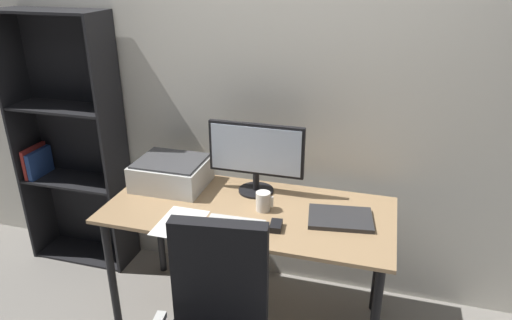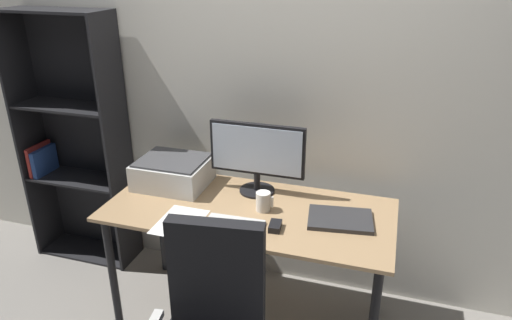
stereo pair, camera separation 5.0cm
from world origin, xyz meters
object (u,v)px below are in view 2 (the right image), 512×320
at_px(monitor, 257,154).
at_px(coffee_mug, 263,201).
at_px(keyboard, 235,223).
at_px(bookshelf, 76,142).
at_px(mouse, 275,226).
at_px(desk, 249,223).
at_px(laptop, 340,219).
at_px(printer, 173,172).

distance_m(monitor, coffee_mug, 0.28).
distance_m(monitor, keyboard, 0.44).
height_order(keyboard, bookshelf, bookshelf).
relative_size(mouse, coffee_mug, 0.93).
bearing_deg(monitor, desk, -85.27).
distance_m(mouse, laptop, 0.34).
bearing_deg(keyboard, monitor, 88.44).
distance_m(desk, bookshelf, 1.38).
distance_m(desk, mouse, 0.27).
bearing_deg(mouse, laptop, 24.38).
bearing_deg(desk, printer, 164.24).
xyz_separation_m(keyboard, laptop, (0.50, 0.19, 0.00)).
bearing_deg(monitor, laptop, -20.70).
xyz_separation_m(keyboard, mouse, (0.20, 0.02, 0.01)).
bearing_deg(coffee_mug, keyboard, -116.73).
xyz_separation_m(printer, bookshelf, (-0.82, 0.20, 0.02)).
distance_m(laptop, bookshelf, 1.84).
relative_size(keyboard, printer, 0.72).
bearing_deg(monitor, printer, -173.30).
xyz_separation_m(monitor, coffee_mug, (0.10, -0.20, -0.18)).
relative_size(monitor, mouse, 5.60).
height_order(laptop, printer, printer).
height_order(desk, monitor, monitor).
height_order(laptop, bookshelf, bookshelf).
relative_size(coffee_mug, bookshelf, 0.06).
height_order(desk, coffee_mug, coffee_mug).
xyz_separation_m(mouse, printer, (-0.70, 0.30, 0.06)).
bearing_deg(bookshelf, desk, -14.60).
distance_m(coffee_mug, bookshelf, 1.45).
bearing_deg(desk, bookshelf, 165.40).
xyz_separation_m(desk, keyboard, (-0.01, -0.18, 0.10)).
distance_m(monitor, laptop, 0.58).
bearing_deg(laptop, monitor, 151.26).
relative_size(desk, printer, 3.80).
bearing_deg(keyboard, printer, 145.03).
bearing_deg(bookshelf, monitor, -6.27).
bearing_deg(printer, keyboard, -33.04).
height_order(desk, bookshelf, bookshelf).
bearing_deg(desk, coffee_mug, 4.76).
distance_m(desk, keyboard, 0.20).
xyz_separation_m(monitor, printer, (-0.49, -0.06, -0.15)).
bearing_deg(mouse, keyboard, -179.36).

